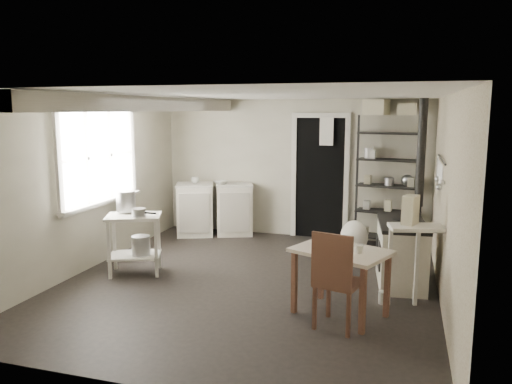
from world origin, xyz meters
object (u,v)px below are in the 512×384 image
(work_table, at_px, (340,280))
(flour_sack, at_px, (354,237))
(prep_table, at_px, (135,244))
(shelf_rack, at_px, (389,186))
(chair, at_px, (339,280))
(stockpot, at_px, (126,201))
(stove, at_px, (401,249))
(base_cabinets, at_px, (215,208))

(work_table, xyz_separation_m, flour_sack, (-0.09, 2.38, -0.14))
(prep_table, height_order, shelf_rack, shelf_rack)
(work_table, height_order, flour_sack, work_table)
(chair, bearing_deg, flour_sack, 106.80)
(prep_table, xyz_separation_m, stockpot, (-0.17, 0.11, 0.54))
(stockpot, bearing_deg, chair, -18.61)
(prep_table, relative_size, stove, 0.79)
(shelf_rack, xyz_separation_m, flour_sack, (-0.46, -0.58, -0.71))
(base_cabinets, xyz_separation_m, flour_sack, (2.42, -0.45, -0.22))
(stockpot, xyz_separation_m, shelf_rack, (3.29, 2.27, 0.01))
(base_cabinets, bearing_deg, stockpot, -122.05)
(prep_table, xyz_separation_m, work_table, (2.75, -0.58, -0.02))
(base_cabinets, xyz_separation_m, stove, (3.11, -1.68, -0.02))
(base_cabinets, bearing_deg, stove, -49.60)
(prep_table, xyz_separation_m, stove, (3.35, 0.58, 0.04))
(work_table, bearing_deg, shelf_rack, 83.00)
(prep_table, bearing_deg, shelf_rack, 37.42)
(base_cabinets, bearing_deg, shelf_rack, -18.77)
(prep_table, relative_size, chair, 0.79)
(base_cabinets, bearing_deg, prep_table, -117.29)
(work_table, distance_m, flour_sack, 2.39)
(base_cabinets, relative_size, flour_sack, 2.73)
(chair, xyz_separation_m, flour_sack, (-0.11, 2.69, -0.24))
(stove, height_order, flour_sack, stove)
(base_cabinets, bearing_deg, work_table, -69.74)
(stockpot, relative_size, chair, 0.27)
(shelf_rack, bearing_deg, chair, -86.48)
(prep_table, bearing_deg, stove, 9.85)
(prep_table, bearing_deg, flour_sack, 34.17)
(prep_table, distance_m, work_table, 2.81)
(stockpot, height_order, work_table, stockpot)
(work_table, distance_m, chair, 0.32)
(base_cabinets, xyz_separation_m, chair, (2.53, -3.14, 0.02))
(work_table, bearing_deg, chair, -85.99)
(prep_table, xyz_separation_m, base_cabinets, (0.24, 2.26, 0.06))
(prep_table, bearing_deg, work_table, -11.91)
(shelf_rack, relative_size, stove, 2.07)
(chair, bearing_deg, work_table, 108.38)
(prep_table, xyz_separation_m, chair, (2.77, -0.88, 0.08))
(base_cabinets, height_order, work_table, base_cabinets)
(chair, bearing_deg, base_cabinets, 143.27)
(stockpot, height_order, shelf_rack, shelf_rack)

